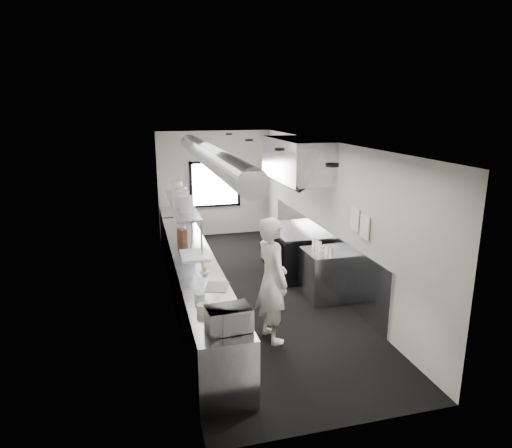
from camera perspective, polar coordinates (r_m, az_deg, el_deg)
floor at (r=8.83m, az=-0.50°, el=-8.24°), size 3.00×8.00×0.01m
ceiling at (r=8.16m, az=-0.54°, el=10.19°), size 3.00×8.00×0.01m
wall_back at (r=12.22m, az=-5.19°, el=5.04°), size 3.00×0.02×2.80m
wall_front at (r=4.82m, az=11.56°, el=-10.70°), size 3.00×0.02×2.80m
wall_left at (r=8.16m, az=-10.78°, el=-0.07°), size 0.02×8.00×2.80m
wall_right at (r=8.86m, az=8.92°, el=1.21°), size 0.02×8.00×2.80m
wall_cladding at (r=9.35m, az=7.87°, el=-3.45°), size 0.03×5.50×1.10m
hvac_duct at (r=8.43m, az=-5.89°, el=8.55°), size 0.40×6.40×0.40m
service_window at (r=12.19m, az=-5.16°, el=5.01°), size 1.36×0.05×1.25m
exhaust_hood at (r=9.18m, az=5.08°, el=8.08°), size 0.81×2.20×0.88m
prep_counter at (r=8.01m, az=-7.66°, el=-7.37°), size 0.70×6.00×0.90m
pass_shelf at (r=9.12m, az=-9.37°, el=2.44°), size 0.45×3.00×0.68m
range at (r=9.58m, az=4.49°, el=-3.42°), size 0.88×1.60×0.94m
bottle_station at (r=8.40m, az=8.37°, el=-6.34°), size 0.65×0.80×0.90m
far_work_table at (r=11.51m, az=-10.05°, el=-0.59°), size 0.70×1.20×0.90m
notice_sheet_a at (r=7.75m, az=12.31°, el=0.61°), size 0.02×0.28×0.38m
notice_sheet_b at (r=7.47m, az=13.50°, el=-0.40°), size 0.02×0.28×0.38m
line_cook at (r=6.74m, az=2.04°, el=-7.01°), size 0.57×0.76×1.91m
microwave at (r=5.39m, az=-3.49°, el=-11.78°), size 0.51×0.40×0.29m
deli_tub_a at (r=5.87m, az=-6.73°, el=-10.47°), size 0.18×0.18×0.11m
deli_tub_b at (r=6.23m, az=-7.10°, el=-9.03°), size 0.16×0.16×0.10m
newspaper at (r=6.63m, az=-4.94°, el=-7.86°), size 0.42×0.47×0.01m
small_plate at (r=7.22m, az=-6.43°, el=-5.94°), size 0.22×0.22×0.02m
pastry at (r=7.21m, az=-6.44°, el=-5.58°), size 0.08×0.08×0.08m
cutting_board at (r=8.02m, az=-7.67°, el=-3.84°), size 0.50×0.66×0.02m
knife_block at (r=8.82m, az=-9.27°, el=-1.40°), size 0.18×0.25×0.25m
plate_stack_a at (r=8.29m, az=-8.79°, el=2.50°), size 0.27×0.27×0.29m
plate_stack_b at (r=8.71m, az=-9.23°, el=3.15°), size 0.28×0.28×0.31m
plate_stack_c at (r=9.13m, az=-9.43°, el=3.67°), size 0.24×0.24×0.31m
plate_stack_d at (r=9.70m, az=-9.90°, el=4.36°), size 0.26×0.26×0.33m
squeeze_bottle_a at (r=7.91m, az=9.44°, el=-3.61°), size 0.07×0.07×0.17m
squeeze_bottle_b at (r=8.07m, az=8.87°, el=-3.25°), size 0.06×0.06×0.16m
squeeze_bottle_c at (r=8.19m, az=8.03°, el=-2.85°), size 0.08×0.08×0.19m
squeeze_bottle_d at (r=8.34m, az=7.67°, el=-2.56°), size 0.07×0.07×0.17m
squeeze_bottle_e at (r=8.44m, az=7.28°, el=-2.32°), size 0.07×0.07×0.18m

